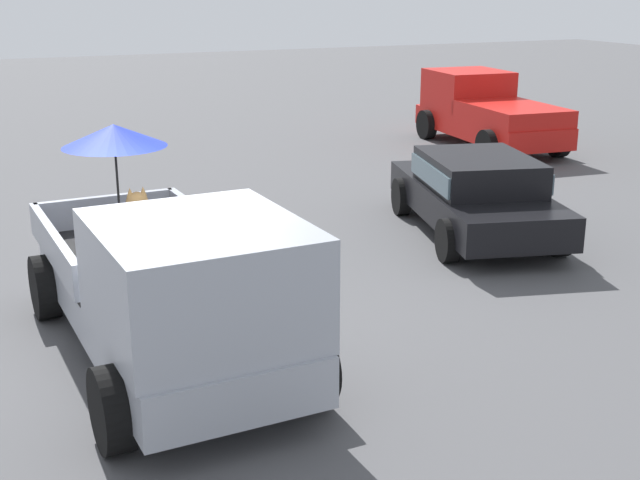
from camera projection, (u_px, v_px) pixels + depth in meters
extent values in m
plane|color=#4C4C4F|center=(165.00, 355.00, 9.52)|extent=(80.00, 80.00, 0.00)
cylinder|color=black|center=(311.00, 366.00, 8.33)|extent=(0.81, 0.31, 0.80)
cylinder|color=black|center=(112.00, 409.00, 7.49)|extent=(0.81, 0.31, 0.80)
cylinder|color=black|center=(196.00, 264.00, 11.31)|extent=(0.81, 0.31, 0.80)
cylinder|color=black|center=(45.00, 287.00, 10.48)|extent=(0.81, 0.31, 0.80)
cube|color=#9EA3AD|center=(162.00, 307.00, 9.35)|extent=(5.07, 2.01, 0.50)
cube|color=#9EA3AD|center=(200.00, 279.00, 7.92)|extent=(2.18, 1.95, 1.08)
cube|color=#4C606B|center=(239.00, 292.00, 7.01)|extent=(0.13, 1.72, 0.64)
cube|color=black|center=(133.00, 255.00, 10.25)|extent=(2.88, 1.96, 0.06)
cube|color=#9EA3AD|center=(205.00, 227.00, 10.58)|extent=(2.80, 0.22, 0.40)
cube|color=#9EA3AD|center=(54.00, 247.00, 9.79)|extent=(2.80, 0.22, 0.40)
cube|color=#9EA3AD|center=(106.00, 210.00, 11.34)|extent=(0.18, 1.84, 0.40)
ellipsoid|color=olive|center=(133.00, 223.00, 10.55)|extent=(0.69, 0.35, 0.52)
sphere|color=olive|center=(137.00, 203.00, 10.20)|extent=(0.29, 0.29, 0.28)
cone|color=olive|center=(143.00, 191.00, 10.19)|extent=(0.09, 0.09, 0.12)
cone|color=olive|center=(130.00, 193.00, 10.12)|extent=(0.09, 0.09, 0.12)
cylinder|color=black|center=(118.00, 191.00, 10.69)|extent=(0.03, 0.03, 1.21)
cone|color=#1E33B7|center=(114.00, 135.00, 10.48)|extent=(1.36, 1.36, 0.28)
cylinder|color=black|center=(427.00, 125.00, 22.33)|extent=(0.78, 0.33, 0.76)
cylinder|color=black|center=(490.00, 121.00, 22.92)|extent=(0.78, 0.33, 0.76)
cylinder|color=black|center=(488.00, 146.00, 19.44)|extent=(0.78, 0.33, 0.76)
cylinder|color=black|center=(559.00, 141.00, 20.03)|extent=(0.78, 0.33, 0.76)
cube|color=red|center=(489.00, 126.00, 21.13)|extent=(4.94, 2.22, 0.50)
cube|color=red|center=(468.00, 90.00, 21.99)|extent=(2.05, 1.96, 1.00)
cube|color=red|center=(512.00, 113.00, 20.09)|extent=(2.85, 2.03, 0.40)
cylinder|color=black|center=(402.00, 197.00, 15.11)|extent=(0.69, 0.38, 0.66)
cylinder|color=black|center=(495.00, 193.00, 15.39)|extent=(0.69, 0.38, 0.66)
cylinder|color=black|center=(448.00, 240.00, 12.57)|extent=(0.69, 0.38, 0.66)
cylinder|color=black|center=(559.00, 235.00, 12.84)|extent=(0.69, 0.38, 0.66)
cube|color=black|center=(475.00, 201.00, 13.91)|extent=(4.61, 2.79, 0.52)
cube|color=black|center=(478.00, 173.00, 13.67)|extent=(2.44, 2.08, 0.56)
cube|color=#4C606B|center=(478.00, 173.00, 13.67)|extent=(2.40, 2.14, 0.32)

